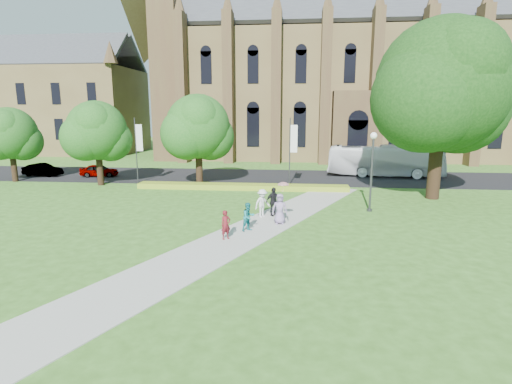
# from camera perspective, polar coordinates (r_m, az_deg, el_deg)

# --- Properties ---
(ground) EXTENTS (160.00, 160.00, 0.00)m
(ground) POSITION_cam_1_polar(r_m,az_deg,el_deg) (21.23, -1.34, -6.55)
(ground) COLOR #335B1B
(ground) RESTS_ON ground
(road) EXTENTS (160.00, 10.00, 0.02)m
(road) POSITION_cam_1_polar(r_m,az_deg,el_deg) (40.65, 2.04, 2.18)
(road) COLOR black
(road) RESTS_ON ground
(footpath) EXTENTS (15.58, 28.54, 0.04)m
(footpath) POSITION_cam_1_polar(r_m,az_deg,el_deg) (22.17, -1.03, -5.71)
(footpath) COLOR #B2B2A8
(footpath) RESTS_ON ground
(flower_hedge) EXTENTS (18.00, 1.40, 0.45)m
(flower_hedge) POSITION_cam_1_polar(r_m,az_deg,el_deg) (34.13, -2.02, 0.76)
(flower_hedge) COLOR gold
(flower_hedge) RESTS_ON ground
(cathedral) EXTENTS (52.60, 18.25, 28.00)m
(cathedral) POSITION_cam_1_polar(r_m,az_deg,el_deg) (60.58, 13.30, 17.26)
(cathedral) COLOR brown
(cathedral) RESTS_ON ground
(building_west) EXTENTS (22.00, 14.00, 18.30)m
(building_west) POSITION_cam_1_polar(r_m,az_deg,el_deg) (72.00, -25.50, 12.50)
(building_west) COLOR brown
(building_west) RESTS_ON ground
(streetlamp) EXTENTS (0.44, 0.44, 5.24)m
(streetlamp) POSITION_cam_1_polar(r_m,az_deg,el_deg) (27.21, 16.26, 4.11)
(streetlamp) COLOR #38383D
(streetlamp) RESTS_ON ground
(large_tree) EXTENTS (9.60, 9.60, 13.20)m
(large_tree) POSITION_cam_1_polar(r_m,az_deg,el_deg) (32.83, 25.05, 13.57)
(large_tree) COLOR #332114
(large_tree) RESTS_ON ground
(street_tree_0) EXTENTS (5.20, 5.20, 7.50)m
(street_tree_0) POSITION_cam_1_polar(r_m,az_deg,el_deg) (38.29, -21.78, 8.13)
(street_tree_0) COLOR #332114
(street_tree_0) RESTS_ON ground
(street_tree_1) EXTENTS (5.60, 5.60, 8.05)m
(street_tree_1) POSITION_cam_1_polar(r_m,az_deg,el_deg) (35.58, -8.28, 9.19)
(street_tree_1) COLOR #332114
(street_tree_1) RESTS_ON ground
(street_tree_2) EXTENTS (4.80, 4.80, 6.95)m
(street_tree_2) POSITION_cam_1_polar(r_m,az_deg,el_deg) (43.95, -31.72, 7.12)
(street_tree_2) COLOR #332114
(street_tree_2) RESTS_ON ground
(banner_pole_0) EXTENTS (0.70, 0.10, 6.00)m
(banner_pole_0) POSITION_cam_1_polar(r_m,az_deg,el_deg) (35.38, 5.03, 6.28)
(banner_pole_0) COLOR #38383D
(banner_pole_0) RESTS_ON ground
(banner_pole_1) EXTENTS (0.70, 0.10, 6.00)m
(banner_pole_1) POSITION_cam_1_polar(r_m,az_deg,el_deg) (38.18, -16.61, 6.22)
(banner_pole_1) COLOR #38383D
(banner_pole_1) RESTS_ON ground
(tour_coach) EXTENTS (11.63, 3.89, 3.18)m
(tour_coach) POSITION_cam_1_polar(r_m,az_deg,el_deg) (42.77, 17.89, 4.26)
(tour_coach) COLOR silver
(tour_coach) RESTS_ON road
(car_0) EXTENTS (3.87, 2.04, 1.26)m
(car_0) POSITION_cam_1_polar(r_m,az_deg,el_deg) (43.70, -21.50, 2.89)
(car_0) COLOR gray
(car_0) RESTS_ON road
(car_1) EXTENTS (4.02, 1.69, 1.29)m
(car_1) POSITION_cam_1_polar(r_m,az_deg,el_deg) (46.48, -28.18, 2.82)
(car_1) COLOR gray
(car_1) RESTS_ON road
(pedestrian_0) EXTENTS (0.66, 0.64, 1.53)m
(pedestrian_0) POSITION_cam_1_polar(r_m,az_deg,el_deg) (20.75, -4.34, -4.70)
(pedestrian_0) COLOR maroon
(pedestrian_0) RESTS_ON footpath
(pedestrian_1) EXTENTS (0.98, 0.97, 1.60)m
(pedestrian_1) POSITION_cam_1_polar(r_m,az_deg,el_deg) (22.09, -1.08, -3.56)
(pedestrian_1) COLOR #18757A
(pedestrian_1) RESTS_ON footpath
(pedestrian_2) EXTENTS (1.28, 1.26, 1.77)m
(pedestrian_2) POSITION_cam_1_polar(r_m,az_deg,el_deg) (24.98, 0.91, -1.59)
(pedestrian_2) COLOR silver
(pedestrian_2) RESTS_ON footpath
(pedestrian_3) EXTENTS (1.13, 0.98, 1.83)m
(pedestrian_3) POSITION_cam_1_polar(r_m,az_deg,el_deg) (25.28, 2.48, -1.37)
(pedestrian_3) COLOR black
(pedestrian_3) RESTS_ON footpath
(pedestrian_4) EXTENTS (0.90, 0.60, 1.80)m
(pedestrian_4) POSITION_cam_1_polar(r_m,az_deg,el_deg) (23.49, 3.42, -2.41)
(pedestrian_4) COLOR gray
(pedestrian_4) RESTS_ON footpath
(parasol) EXTENTS (0.89, 0.89, 0.59)m
(parasol) POSITION_cam_1_polar(r_m,az_deg,el_deg) (23.33, 3.91, 0.49)
(parasol) COLOR #CD919F
(parasol) RESTS_ON pedestrian_4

